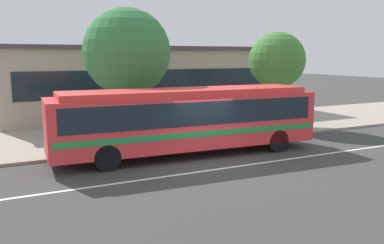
# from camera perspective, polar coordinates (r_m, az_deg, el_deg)

# --- Properties ---
(ground_plane) EXTENTS (120.00, 120.00, 0.00)m
(ground_plane) POSITION_cam_1_polar(r_m,az_deg,el_deg) (15.94, 2.52, -5.97)
(ground_plane) COLOR #3C3C3A
(sidewalk_slab) EXTENTS (60.00, 8.00, 0.12)m
(sidewalk_slab) POSITION_cam_1_polar(r_m,az_deg,el_deg) (22.25, -6.26, -1.43)
(sidewalk_slab) COLOR #A39787
(sidewalk_slab) RESTS_ON ground_plane
(lane_stripe_center) EXTENTS (56.00, 0.16, 0.01)m
(lane_stripe_center) POSITION_cam_1_polar(r_m,az_deg,el_deg) (15.27, 3.97, -6.66)
(lane_stripe_center) COLOR silver
(lane_stripe_center) RESTS_ON ground_plane
(transit_bus) EXTENTS (11.54, 3.07, 2.84)m
(transit_bus) POSITION_cam_1_polar(r_m,az_deg,el_deg) (17.05, -0.67, 0.74)
(transit_bus) COLOR #E93439
(transit_bus) RESTS_ON ground_plane
(pedestrian_waiting_near_sign) EXTENTS (0.48, 0.48, 1.66)m
(pedestrian_waiting_near_sign) POSITION_cam_1_polar(r_m,az_deg,el_deg) (19.59, -11.89, 0.01)
(pedestrian_waiting_near_sign) COLOR navy
(pedestrian_waiting_near_sign) RESTS_ON sidewalk_slab
(pedestrian_walking_along_curb) EXTENTS (0.45, 0.45, 1.75)m
(pedestrian_walking_along_curb) POSITION_cam_1_polar(r_m,az_deg,el_deg) (18.95, -11.33, -0.13)
(pedestrian_walking_along_curb) COLOR #26214A
(pedestrian_walking_along_curb) RESTS_ON sidewalk_slab
(bus_stop_sign) EXTENTS (0.12, 0.44, 2.28)m
(bus_stop_sign) POSITION_cam_1_polar(r_m,az_deg,el_deg) (20.44, 6.12, 1.96)
(bus_stop_sign) COLOR gray
(bus_stop_sign) RESTS_ON sidewalk_slab
(street_tree_near_stop) EXTENTS (4.35, 4.35, 6.46)m
(street_tree_near_stop) POSITION_cam_1_polar(r_m,az_deg,el_deg) (20.46, -9.22, 9.75)
(street_tree_near_stop) COLOR brown
(street_tree_near_stop) RESTS_ON sidewalk_slab
(street_tree_mid_block) EXTENTS (3.29, 3.29, 5.49)m
(street_tree_mid_block) POSITION_cam_1_polar(r_m,az_deg,el_deg) (24.23, 11.99, 8.55)
(street_tree_mid_block) COLOR brown
(street_tree_mid_block) RESTS_ON sidewalk_slab
(station_building) EXTENTS (20.19, 6.79, 4.84)m
(station_building) POSITION_cam_1_polar(r_m,az_deg,el_deg) (28.89, -6.11, 5.80)
(station_building) COLOR #AA9C88
(station_building) RESTS_ON ground_plane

